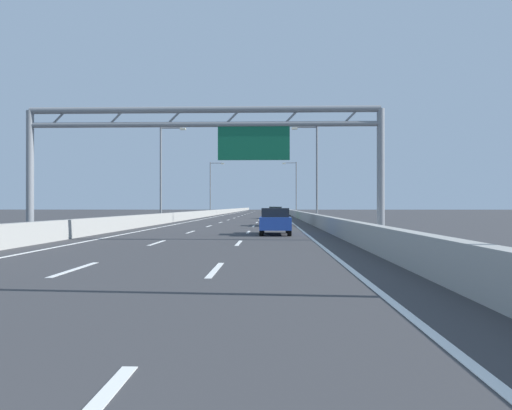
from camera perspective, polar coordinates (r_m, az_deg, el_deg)
The scene contains 48 objects.
ground_plane at distance 99.95m, azimuth -0.07°, elevation -1.06°, with size 260.00×260.00×0.00m, color #38383A.
lane_dash_left_1 at distance 13.46m, azimuth -20.28°, elevation -7.01°, with size 0.16×3.00×0.01m, color white.
lane_dash_left_2 at distance 22.03m, azimuth -11.43°, elevation -4.33°, with size 0.16×3.00×0.01m, color white.
lane_dash_left_3 at distance 30.84m, azimuth -7.60°, elevation -3.13°, with size 0.16×3.00×0.01m, color white.
lane_dash_left_4 at distance 39.74m, azimuth -5.49°, elevation -2.46°, with size 0.16×3.00×0.01m, color white.
lane_dash_left_5 at distance 48.67m, azimuth -4.15°, elevation -2.03°, with size 0.16×3.00×0.01m, color white.
lane_dash_left_6 at distance 57.63m, azimuth -3.22°, elevation -1.74°, with size 0.16×3.00×0.01m, color white.
lane_dash_left_7 at distance 66.60m, azimuth -2.55°, elevation -1.52°, with size 0.16×3.00×0.01m, color white.
lane_dash_left_8 at distance 75.57m, azimuth -2.04°, elevation -1.36°, with size 0.16×3.00×0.01m, color white.
lane_dash_left_9 at distance 84.55m, azimuth -1.63°, elevation -1.23°, with size 0.16×3.00×0.01m, color white.
lane_dash_left_10 at distance 93.54m, azimuth -1.30°, elevation -1.12°, with size 0.16×3.00×0.01m, color white.
lane_dash_left_11 at distance 102.52m, azimuth -1.03°, elevation -1.03°, with size 0.16×3.00×0.01m, color white.
lane_dash_left_12 at distance 111.51m, azimuth -0.81°, elevation -0.96°, with size 0.16×3.00×0.01m, color white.
lane_dash_left_13 at distance 120.50m, azimuth -0.61°, elevation -0.90°, with size 0.16×3.00×0.01m, color white.
lane_dash_left_14 at distance 129.49m, azimuth -0.45°, elevation -0.85°, with size 0.16×3.00×0.01m, color white.
lane_dash_left_15 at distance 138.49m, azimuth -0.30°, elevation -0.80°, with size 0.16×3.00×0.01m, color white.
lane_dash_left_16 at distance 147.48m, azimuth -0.18°, elevation -0.76°, with size 0.16×3.00×0.01m, color white.
lane_dash_left_17 at distance 156.48m, azimuth -0.07°, elevation -0.72°, with size 0.16×3.00×0.01m, color white.
lane_dash_right_1 at distance 12.57m, azimuth -4.75°, elevation -7.51°, with size 0.16×3.00×0.01m, color white.
lane_dash_right_2 at distance 21.49m, azimuth -2.02°, elevation -4.44°, with size 0.16×3.00×0.01m, color white.
lane_dash_right_3 at distance 30.46m, azimuth -0.90°, elevation -3.17°, with size 0.16×3.00×0.01m, color white.
lane_dash_right_4 at distance 39.45m, azimuth -0.29°, elevation -2.48°, with size 0.16×3.00×0.01m, color white.
lane_dash_right_5 at distance 48.43m, azimuth 0.10°, elevation -2.04°, with size 0.16×3.00×0.01m, color white.
lane_dash_right_6 at distance 57.43m, azimuth 0.36°, elevation -1.74°, with size 0.16×3.00×0.01m, color white.
lane_dash_right_7 at distance 66.42m, azimuth 0.55°, elevation -1.52°, with size 0.16×3.00×0.01m, color white.
lane_dash_right_8 at distance 75.42m, azimuth 0.70°, elevation -1.36°, with size 0.16×3.00×0.01m, color white.
lane_dash_right_9 at distance 84.41m, azimuth 0.81°, elevation -1.23°, with size 0.16×3.00×0.01m, color white.
lane_dash_right_10 at distance 93.41m, azimuth 0.90°, elevation -1.12°, with size 0.16×3.00×0.01m, color white.
lane_dash_right_11 at distance 102.41m, azimuth 0.98°, elevation -1.03°, with size 0.16×3.00×0.01m, color white.
lane_dash_right_12 at distance 111.41m, azimuth 1.04°, elevation -0.96°, with size 0.16×3.00×0.01m, color white.
lane_dash_right_13 at distance 120.41m, azimuth 1.10°, elevation -0.90°, with size 0.16×3.00×0.01m, color white.
lane_dash_right_14 at distance 129.40m, azimuth 1.14°, elevation -0.85°, with size 0.16×3.00×0.01m, color white.
lane_dash_right_15 at distance 138.40m, azimuth 1.19°, elevation -0.80°, with size 0.16×3.00×0.01m, color white.
lane_dash_right_16 at distance 147.40m, azimuth 1.22°, elevation -0.76°, with size 0.16×3.00×0.01m, color white.
lane_dash_right_17 at distance 156.40m, azimuth 1.25°, elevation -0.72°, with size 0.16×3.00×0.01m, color white.
edge_line_left at distance 88.31m, azimuth -3.73°, elevation -1.18°, with size 0.16×176.00×0.01m, color white.
edge_line_right at distance 87.93m, azimuth 3.10°, elevation -1.18°, with size 0.16×176.00×0.01m, color white.
barrier_left at distance 110.36m, azimuth -3.49°, elevation -0.73°, with size 0.45×220.00×0.95m.
barrier_right at distance 109.95m, azimuth 3.69°, elevation -0.73°, with size 0.45×220.00×0.95m.
sign_gantry at distance 23.60m, azimuth -5.38°, elevation 7.78°, with size 17.08×0.36×6.36m.
streetlamp_left_mid at distance 49.51m, azimuth -10.72°, elevation 4.25°, with size 2.58×0.28×9.50m.
streetlamp_right_mid at distance 48.53m, azimuth 6.81°, elevation 4.33°, with size 2.58×0.28×9.50m.
streetlamp_left_far at distance 88.48m, azimuth -5.17°, elevation 2.32°, with size 2.58×0.28×9.50m.
streetlamp_right_far at distance 87.94m, azimuth 4.54°, elevation 2.33°, with size 2.58×0.28×9.50m.
yellow_car at distance 112.17m, azimuth 1.97°, elevation -0.56°, with size 1.88×4.60×1.51m.
black_car at distance 40.54m, azimuth 2.60°, elevation -1.39°, with size 1.88×4.68×1.41m.
green_car at distance 64.19m, azimuth 2.31°, elevation -0.89°, with size 1.72×4.47×1.54m.
blue_car at distance 28.05m, azimuth 2.24°, elevation -1.87°, with size 1.73×4.15×1.51m.
Camera 1 is at (3.22, 0.11, 1.62)m, focal length 34.49 mm.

